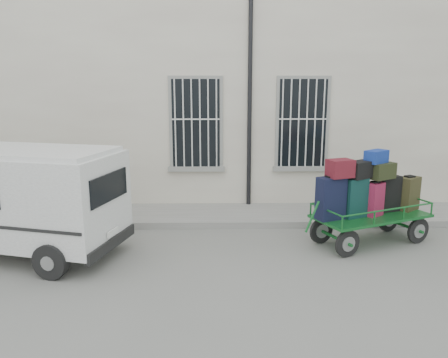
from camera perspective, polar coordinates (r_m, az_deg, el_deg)
name	(u,v)px	position (r m, az deg, el deg)	size (l,w,h in m)	color
ground	(211,251)	(8.72, -1.70, -9.40)	(80.00, 80.00, 0.00)	slate
building	(212,92)	(13.60, -1.53, 11.33)	(24.00, 5.15, 6.00)	beige
sidewalk	(212,215)	(10.77, -1.58, -4.71)	(24.00, 1.70, 0.15)	gray
luggage_cart	(368,198)	(9.29, 18.32, -2.33)	(2.78, 1.91, 1.93)	black
van	(13,194)	(9.16, -25.84, -1.82)	(4.38, 2.70, 2.06)	silver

